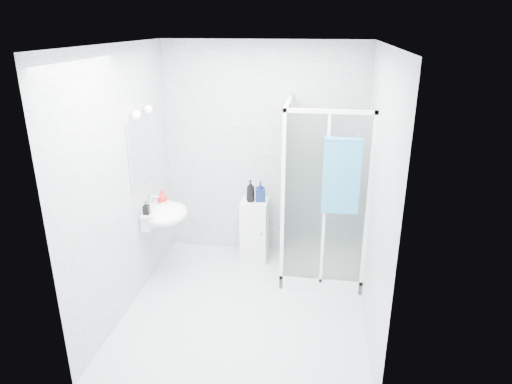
% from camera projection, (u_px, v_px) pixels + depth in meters
% --- Properties ---
extents(room, '(2.40, 2.60, 2.60)m').
position_uv_depth(room, '(245.00, 190.00, 4.27)').
color(room, silver).
rests_on(room, ground).
extents(shower_enclosure, '(0.90, 0.95, 2.00)m').
position_uv_depth(shower_enclosure, '(315.00, 240.00, 5.19)').
color(shower_enclosure, white).
rests_on(shower_enclosure, ground).
extents(wall_basin, '(0.46, 0.56, 0.35)m').
position_uv_depth(wall_basin, '(164.00, 214.00, 5.00)').
color(wall_basin, white).
rests_on(wall_basin, ground).
extents(mirror, '(0.02, 0.60, 0.70)m').
position_uv_depth(mirror, '(141.00, 151.00, 4.79)').
color(mirror, white).
rests_on(mirror, room).
extents(vanity_lights, '(0.10, 0.40, 0.08)m').
position_uv_depth(vanity_lights, '(142.00, 112.00, 4.63)').
color(vanity_lights, silver).
rests_on(vanity_lights, room).
extents(wall_hooks, '(0.23, 0.06, 0.03)m').
position_uv_depth(wall_hooks, '(242.00, 127.00, 5.36)').
color(wall_hooks, silver).
rests_on(wall_hooks, room).
extents(storage_cabinet, '(0.32, 0.35, 0.77)m').
position_uv_depth(storage_cabinet, '(255.00, 230.00, 5.58)').
color(storage_cabinet, white).
rests_on(storage_cabinet, ground).
extents(hand_towel, '(0.37, 0.05, 0.78)m').
position_uv_depth(hand_towel, '(342.00, 174.00, 4.46)').
color(hand_towel, teal).
rests_on(hand_towel, shower_enclosure).
extents(shampoo_bottle_a, '(0.13, 0.13, 0.27)m').
position_uv_depth(shampoo_bottle_a, '(251.00, 191.00, 5.37)').
color(shampoo_bottle_a, black).
rests_on(shampoo_bottle_a, storage_cabinet).
extents(shampoo_bottle_b, '(0.13, 0.13, 0.24)m').
position_uv_depth(shampoo_bottle_b, '(260.00, 191.00, 5.39)').
color(shampoo_bottle_b, '#0B1B43').
rests_on(shampoo_bottle_b, storage_cabinet).
extents(soap_dispenser_orange, '(0.14, 0.14, 0.15)m').
position_uv_depth(soap_dispenser_orange, '(162.00, 196.00, 5.12)').
color(soap_dispenser_orange, '#B41B15').
rests_on(soap_dispenser_orange, wall_basin).
extents(soap_dispenser_black, '(0.07, 0.07, 0.15)m').
position_uv_depth(soap_dispenser_black, '(146.00, 208.00, 4.81)').
color(soap_dispenser_black, black).
rests_on(soap_dispenser_black, wall_basin).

